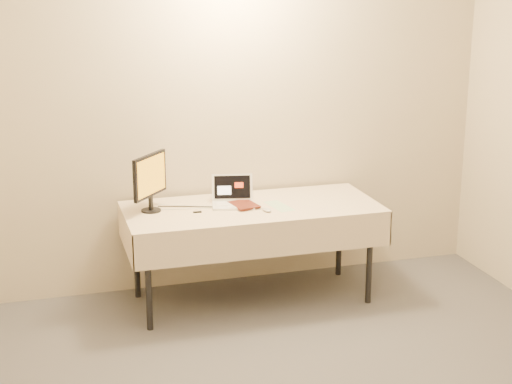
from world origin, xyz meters
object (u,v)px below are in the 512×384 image
object	(u,v)px
laptop	(233,198)
monitor	(150,178)
table	(252,214)
book	(233,193)

from	to	relation	value
laptop	monitor	size ratio (longest dim) A/B	0.84
table	book	size ratio (longest dim) A/B	8.16
table	monitor	xyz separation A→B (m)	(-0.73, 0.08, 0.31)
table	laptop	world-z (taller)	laptop
laptop	monitor	bearing A→B (deg)	-168.28
monitor	book	xyz separation A→B (m)	(0.59, -0.09, -0.13)
table	book	bearing A→B (deg)	-175.15
table	laptop	distance (m)	0.19
laptop	book	xyz separation A→B (m)	(-0.02, -0.09, 0.06)
laptop	book	world-z (taller)	book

